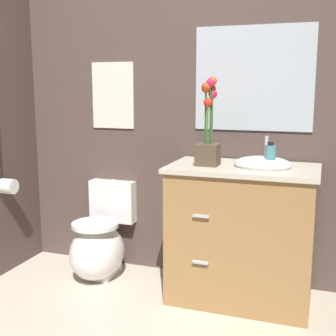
{
  "coord_description": "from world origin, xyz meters",
  "views": [
    {
      "loc": [
        0.97,
        -1.58,
        1.39
      ],
      "look_at": [
        0.01,
        1.18,
        0.87
      ],
      "focal_mm": 48.06,
      "sensor_mm": 36.0,
      "label": 1
    }
  ],
  "objects_px": {
    "flower_vase": "(208,132)",
    "toilet_paper_roll": "(8,186)",
    "wall_poster": "(113,96)",
    "vanity_cabinet": "(242,232)",
    "trash_bin": "(180,266)",
    "wall_mirror": "(253,79)",
    "toilet": "(100,244)",
    "soap_bottle": "(270,156)"
  },
  "relations": [
    {
      "from": "soap_bottle",
      "to": "toilet_paper_roll",
      "type": "xyz_separation_m",
      "value": [
        -1.86,
        -0.12,
        -0.3
      ]
    },
    {
      "from": "flower_vase",
      "to": "vanity_cabinet",
      "type": "bearing_deg",
      "value": 11.25
    },
    {
      "from": "soap_bottle",
      "to": "wall_poster",
      "type": "distance_m",
      "value": 1.32
    },
    {
      "from": "wall_mirror",
      "to": "toilet_paper_roll",
      "type": "xyz_separation_m",
      "value": [
        -1.69,
        -0.46,
        -0.77
      ]
    },
    {
      "from": "wall_poster",
      "to": "toilet_paper_roll",
      "type": "xyz_separation_m",
      "value": [
        -0.64,
        -0.46,
        -0.65
      ]
    },
    {
      "from": "soap_bottle",
      "to": "flower_vase",
      "type": "bearing_deg",
      "value": 179.8
    },
    {
      "from": "toilet",
      "to": "flower_vase",
      "type": "bearing_deg",
      "value": -4.88
    },
    {
      "from": "vanity_cabinet",
      "to": "soap_bottle",
      "type": "height_order",
      "value": "vanity_cabinet"
    },
    {
      "from": "flower_vase",
      "to": "toilet_paper_roll",
      "type": "bearing_deg",
      "value": -175.11
    },
    {
      "from": "flower_vase",
      "to": "wall_mirror",
      "type": "distance_m",
      "value": 0.53
    },
    {
      "from": "vanity_cabinet",
      "to": "flower_vase",
      "type": "height_order",
      "value": "flower_vase"
    },
    {
      "from": "soap_bottle",
      "to": "wall_mirror",
      "type": "relative_size",
      "value": 0.21
    },
    {
      "from": "soap_bottle",
      "to": "trash_bin",
      "type": "height_order",
      "value": "soap_bottle"
    },
    {
      "from": "wall_mirror",
      "to": "toilet_paper_roll",
      "type": "height_order",
      "value": "wall_mirror"
    },
    {
      "from": "flower_vase",
      "to": "wall_mirror",
      "type": "xyz_separation_m",
      "value": [
        0.22,
        0.34,
        0.34
      ]
    },
    {
      "from": "vanity_cabinet",
      "to": "flower_vase",
      "type": "xyz_separation_m",
      "value": [
        -0.22,
        -0.04,
        0.65
      ]
    },
    {
      "from": "toilet",
      "to": "soap_bottle",
      "type": "relative_size",
      "value": 4.07
    },
    {
      "from": "wall_mirror",
      "to": "toilet",
      "type": "bearing_deg",
      "value": -165.72
    },
    {
      "from": "wall_poster",
      "to": "toilet_paper_roll",
      "type": "relative_size",
      "value": 4.48
    },
    {
      "from": "toilet",
      "to": "wall_mirror",
      "type": "xyz_separation_m",
      "value": [
        1.05,
        0.27,
        1.21
      ]
    },
    {
      "from": "vanity_cabinet",
      "to": "wall_mirror",
      "type": "xyz_separation_m",
      "value": [
        -0.0,
        0.29,
        0.99
      ]
    },
    {
      "from": "wall_poster",
      "to": "wall_mirror",
      "type": "xyz_separation_m",
      "value": [
        1.05,
        0.0,
        0.12
      ]
    },
    {
      "from": "wall_poster",
      "to": "toilet_paper_roll",
      "type": "distance_m",
      "value": 1.02
    },
    {
      "from": "toilet",
      "to": "toilet_paper_roll",
      "type": "xyz_separation_m",
      "value": [
        -0.64,
        -0.2,
        0.44
      ]
    },
    {
      "from": "vanity_cabinet",
      "to": "flower_vase",
      "type": "relative_size",
      "value": 1.93
    },
    {
      "from": "flower_vase",
      "to": "soap_bottle",
      "type": "xyz_separation_m",
      "value": [
        0.39,
        -0.0,
        -0.14
      ]
    },
    {
      "from": "soap_bottle",
      "to": "wall_mirror",
      "type": "distance_m",
      "value": 0.61
    },
    {
      "from": "vanity_cabinet",
      "to": "toilet_paper_roll",
      "type": "relative_size",
      "value": 9.82
    },
    {
      "from": "wall_mirror",
      "to": "wall_poster",
      "type": "bearing_deg",
      "value": 180.0
    },
    {
      "from": "flower_vase",
      "to": "trash_bin",
      "type": "height_order",
      "value": "flower_vase"
    },
    {
      "from": "soap_bottle",
      "to": "wall_mirror",
      "type": "height_order",
      "value": "wall_mirror"
    },
    {
      "from": "toilet",
      "to": "trash_bin",
      "type": "distance_m",
      "value": 0.62
    },
    {
      "from": "trash_bin",
      "to": "soap_bottle",
      "type": "bearing_deg",
      "value": -11.85
    },
    {
      "from": "trash_bin",
      "to": "toilet_paper_roll",
      "type": "relative_size",
      "value": 2.47
    },
    {
      "from": "trash_bin",
      "to": "wall_mirror",
      "type": "distance_m",
      "value": 1.4
    },
    {
      "from": "wall_poster",
      "to": "flower_vase",
      "type": "bearing_deg",
      "value": -22.19
    },
    {
      "from": "toilet",
      "to": "soap_bottle",
      "type": "height_order",
      "value": "soap_bottle"
    },
    {
      "from": "vanity_cabinet",
      "to": "wall_mirror",
      "type": "height_order",
      "value": "wall_mirror"
    },
    {
      "from": "toilet_paper_roll",
      "to": "soap_bottle",
      "type": "bearing_deg",
      "value": 3.82
    },
    {
      "from": "soap_bottle",
      "to": "trash_bin",
      "type": "relative_size",
      "value": 0.62
    },
    {
      "from": "toilet",
      "to": "wall_poster",
      "type": "distance_m",
      "value": 1.12
    },
    {
      "from": "toilet",
      "to": "toilet_paper_roll",
      "type": "relative_size",
      "value": 6.27
    }
  ]
}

